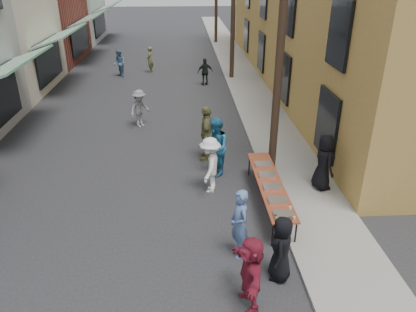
{
  "coord_description": "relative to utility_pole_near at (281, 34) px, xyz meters",
  "views": [
    {
      "loc": [
        1.37,
        -9.19,
        6.43
      ],
      "look_at": [
        2.03,
        1.48,
        1.3
      ],
      "focal_mm": 35.0,
      "sensor_mm": 36.0,
      "label": 1
    }
  ],
  "objects": [
    {
      "name": "catering_tray_sausage",
      "position": [
        -0.54,
        -3.9,
        -3.71
      ],
      "size": [
        0.5,
        0.33,
        0.08
      ],
      "primitive_type": "cube",
      "color": "maroon",
      "rests_on": "serving_table"
    },
    {
      "name": "guest_front_e",
      "position": [
        -2.16,
        0.97,
        -3.51
      ],
      "size": [
        0.65,
        1.22,
        1.98
      ],
      "primitive_type": "imported",
      "rotation": [
        0.0,
        0.0,
        -1.72
      ],
      "color": "olive",
      "rests_on": "ground"
    },
    {
      "name": "condiment_jar_a",
      "position": [
        -0.76,
        -4.2,
        -3.71
      ],
      "size": [
        0.07,
        0.07,
        0.08
      ],
      "primitive_type": "cylinder",
      "color": "#A57F26",
      "rests_on": "serving_table"
    },
    {
      "name": "utility_pole_mid",
      "position": [
        0.0,
        12.0,
        0.0
      ],
      "size": [
        0.26,
        0.26,
        9.0
      ],
      "primitive_type": "cylinder",
      "color": "#2D2116",
      "rests_on": "ground"
    },
    {
      "name": "passerby_far",
      "position": [
        -6.82,
        12.88,
        -3.67
      ],
      "size": [
        0.97,
        1.02,
        1.66
      ],
      "primitive_type": "imported",
      "rotation": [
        0.0,
        0.0,
        5.32
      ],
      "color": "#52799F",
      "rests_on": "ground"
    },
    {
      "name": "guest_front_b",
      "position": [
        -1.71,
        -4.37,
        -3.62
      ],
      "size": [
        0.58,
        0.73,
        1.76
      ],
      "primitive_type": "imported",
      "rotation": [
        0.0,
        0.0,
        -1.28
      ],
      "color": "#5775A9",
      "rests_on": "ground"
    },
    {
      "name": "guest_front_c",
      "position": [
        -1.94,
        -0.22,
        -3.51
      ],
      "size": [
        0.88,
        1.06,
        1.97
      ],
      "primitive_type": "imported",
      "rotation": [
        0.0,
        0.0,
        -1.43
      ],
      "color": "teal",
      "rests_on": "ground"
    },
    {
      "name": "passerby_right",
      "position": [
        -5.03,
        13.87,
        -3.69
      ],
      "size": [
        0.44,
        0.63,
        1.62
      ],
      "primitive_type": "imported",
      "rotation": [
        0.0,
        0.0,
        4.62
      ],
      "color": "#62673C",
      "rests_on": "ground"
    },
    {
      "name": "catering_tray_foil_b",
      "position": [
        -0.54,
        -3.25,
        -3.71
      ],
      "size": [
        0.5,
        0.33,
        0.08
      ],
      "primitive_type": "cube",
      "color": "#B2B2B7",
      "rests_on": "serving_table"
    },
    {
      "name": "guest_front_d",
      "position": [
        -2.19,
        -1.3,
        -3.62
      ],
      "size": [
        0.91,
        1.27,
        1.77
      ],
      "primitive_type": "imported",
      "rotation": [
        0.0,
        0.0,
        -1.81
      ],
      "color": "white",
      "rests_on": "ground"
    },
    {
      "name": "catering_tray_foil_d",
      "position": [
        -0.54,
        -1.85,
        -3.71
      ],
      "size": [
        0.5,
        0.33,
        0.08
      ],
      "primitive_type": "cube",
      "color": "#B2B2B7",
      "rests_on": "serving_table"
    },
    {
      "name": "cup_stack",
      "position": [
        -0.34,
        -4.15,
        -3.69
      ],
      "size": [
        0.08,
        0.08,
        0.12
      ],
      "primitive_type": "cylinder",
      "color": "tan",
      "rests_on": "serving_table"
    },
    {
      "name": "passerby_mid",
      "position": [
        -1.68,
        10.68,
        -3.73
      ],
      "size": [
        0.96,
        0.56,
        1.54
      ],
      "primitive_type": "imported",
      "rotation": [
        0.0,
        0.0,
        3.36
      ],
      "color": "black",
      "rests_on": "ground"
    },
    {
      "name": "guest_front_a",
      "position": [
        -0.9,
        -5.22,
        -3.72
      ],
      "size": [
        0.7,
        0.88,
        1.57
      ],
      "primitive_type": "imported",
      "rotation": [
        0.0,
        0.0,
        -1.87
      ],
      "color": "black",
      "rests_on": "ground"
    },
    {
      "name": "utility_pole_near",
      "position": [
        0.0,
        0.0,
        0.0
      ],
      "size": [
        0.26,
        0.26,
        9.0
      ],
      "primitive_type": "cylinder",
      "color": "#2D2116",
      "rests_on": "ground"
    },
    {
      "name": "catering_tray_buns",
      "position": [
        -0.54,
        -2.55,
        -3.71
      ],
      "size": [
        0.5,
        0.33,
        0.08
      ],
      "primitive_type": "cube",
      "color": "tan",
      "rests_on": "serving_table"
    },
    {
      "name": "guest_queue_back",
      "position": [
        -1.7,
        -5.99,
        -3.67
      ],
      "size": [
        0.61,
        1.58,
        1.66
      ],
      "primitive_type": "imported",
      "rotation": [
        0.0,
        0.0,
        -1.49
      ],
      "color": "maroon",
      "rests_on": "ground"
    },
    {
      "name": "serving_table",
      "position": [
        -0.54,
        -2.25,
        -3.79
      ],
      "size": [
        0.7,
        4.0,
        0.75
      ],
      "color": "brown",
      "rests_on": "ground"
    },
    {
      "name": "ground",
      "position": [
        -4.3,
        -3.0,
        -4.5
      ],
      "size": [
        120.0,
        120.0,
        0.0
      ],
      "primitive_type": "plane",
      "color": "#28282B",
      "rests_on": "ground"
    },
    {
      "name": "server",
      "position": [
        1.23,
        -1.5,
        -3.52
      ],
      "size": [
        0.7,
        0.95,
        1.77
      ],
      "primitive_type": "imported",
      "rotation": [
        0.0,
        0.0,
        1.74
      ],
      "color": "black",
      "rests_on": "sidewalk"
    },
    {
      "name": "condiment_jar_c",
      "position": [
        -0.76,
        -4.0,
        -3.71
      ],
      "size": [
        0.07,
        0.07,
        0.08
      ],
      "primitive_type": "cylinder",
      "color": "#A57F26",
      "rests_on": "serving_table"
    },
    {
      "name": "sidewalk",
      "position": [
        0.7,
        12.0,
        -4.45
      ],
      "size": [
        2.2,
        60.0,
        0.1
      ],
      "primitive_type": "cube",
      "color": "gray",
      "rests_on": "ground"
    },
    {
      "name": "condiment_jar_b",
      "position": [
        -0.76,
        -4.1,
        -3.71
      ],
      "size": [
        0.07,
        0.07,
        0.08
      ],
      "primitive_type": "cylinder",
      "color": "#A57F26",
      "rests_on": "serving_table"
    },
    {
      "name": "catering_tray_buns_end",
      "position": [
        -0.54,
        -1.15,
        -3.71
      ],
      "size": [
        0.5,
        0.33,
        0.08
      ],
      "primitive_type": "cube",
      "color": "tan",
      "rests_on": "serving_table"
    },
    {
      "name": "passerby_left",
      "position": [
        -4.82,
        4.34,
        -3.69
      ],
      "size": [
        1.14,
        1.18,
        1.62
      ],
      "primitive_type": "imported",
      "rotation": [
        0.0,
        0.0,
        0.86
      ],
      "color": "gray",
      "rests_on": "ground"
    }
  ]
}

